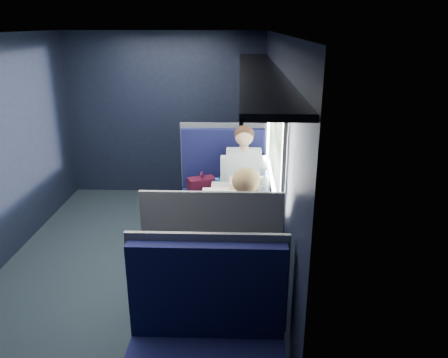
{
  "coord_description": "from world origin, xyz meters",
  "views": [
    {
      "loc": [
        1.04,
        -4.01,
        2.39
      ],
      "look_at": [
        0.9,
        0.0,
        0.95
      ],
      "focal_mm": 35.0,
      "sensor_mm": 36.0,
      "label": 1
    }
  ],
  "objects_px": {
    "seat_bay_near": "(222,196)",
    "man": "(244,178)",
    "cup": "(263,181)",
    "table": "(237,206)",
    "laptop": "(253,190)",
    "seat_bay_far": "(214,275)",
    "bottle_small": "(267,183)",
    "seat_row_front": "(225,172)",
    "woman": "(245,232)",
    "seat_row_back": "(206,355)"
  },
  "relations": [
    {
      "from": "woman",
      "to": "bottle_small",
      "type": "distance_m",
      "value": 0.94
    },
    {
      "from": "seat_bay_far",
      "to": "cup",
      "type": "relative_size",
      "value": 12.61
    },
    {
      "from": "seat_bay_near",
      "to": "seat_row_front",
      "type": "distance_m",
      "value": 0.93
    },
    {
      "from": "man",
      "to": "cup",
      "type": "distance_m",
      "value": 0.38
    },
    {
      "from": "man",
      "to": "laptop",
      "type": "xyz_separation_m",
      "value": [
        0.09,
        -0.61,
        0.09
      ]
    },
    {
      "from": "table",
      "to": "man",
      "type": "distance_m",
      "value": 0.7
    },
    {
      "from": "seat_bay_near",
      "to": "seat_row_front",
      "type": "height_order",
      "value": "seat_bay_near"
    },
    {
      "from": "bottle_small",
      "to": "seat_bay_far",
      "type": "bearing_deg",
      "value": -114.16
    },
    {
      "from": "seat_row_front",
      "to": "woman",
      "type": "relative_size",
      "value": 0.88
    },
    {
      "from": "table",
      "to": "seat_bay_far",
      "type": "height_order",
      "value": "seat_bay_far"
    },
    {
      "from": "seat_bay_far",
      "to": "bottle_small",
      "type": "xyz_separation_m",
      "value": [
        0.48,
        1.07,
        0.43
      ]
    },
    {
      "from": "seat_bay_far",
      "to": "seat_row_back",
      "type": "height_order",
      "value": "seat_bay_far"
    },
    {
      "from": "table",
      "to": "seat_bay_far",
      "type": "xyz_separation_m",
      "value": [
        -0.18,
        -0.87,
        -0.25
      ]
    },
    {
      "from": "man",
      "to": "cup",
      "type": "xyz_separation_m",
      "value": [
        0.21,
        -0.31,
        0.07
      ]
    },
    {
      "from": "laptop",
      "to": "cup",
      "type": "distance_m",
      "value": 0.32
    },
    {
      "from": "seat_row_back",
      "to": "laptop",
      "type": "distance_m",
      "value": 1.96
    },
    {
      "from": "seat_bay_far",
      "to": "table",
      "type": "bearing_deg",
      "value": 78.22
    },
    {
      "from": "seat_bay_near",
      "to": "seat_row_back",
      "type": "xyz_separation_m",
      "value": [
        0.01,
        -2.67,
        -0.01
      ]
    },
    {
      "from": "laptop",
      "to": "bottle_small",
      "type": "bearing_deg",
      "value": 37.63
    },
    {
      "from": "seat_bay_far",
      "to": "laptop",
      "type": "relative_size",
      "value": 3.81
    },
    {
      "from": "bottle_small",
      "to": "cup",
      "type": "relative_size",
      "value": 2.34
    },
    {
      "from": "seat_row_front",
      "to": "man",
      "type": "height_order",
      "value": "man"
    },
    {
      "from": "seat_bay_near",
      "to": "cup",
      "type": "height_order",
      "value": "seat_bay_near"
    },
    {
      "from": "laptop",
      "to": "seat_row_front",
      "type": "bearing_deg",
      "value": 101.37
    },
    {
      "from": "seat_row_back",
      "to": "bottle_small",
      "type": "height_order",
      "value": "seat_row_back"
    },
    {
      "from": "seat_bay_near",
      "to": "woman",
      "type": "height_order",
      "value": "woman"
    },
    {
      "from": "seat_bay_far",
      "to": "cup",
      "type": "bearing_deg",
      "value": 70.11
    },
    {
      "from": "man",
      "to": "laptop",
      "type": "bearing_deg",
      "value": -81.3
    },
    {
      "from": "seat_row_back",
      "to": "seat_bay_far",
      "type": "bearing_deg",
      "value": 90.0
    },
    {
      "from": "seat_bay_near",
      "to": "man",
      "type": "bearing_deg",
      "value": -33.74
    },
    {
      "from": "seat_bay_far",
      "to": "woman",
      "type": "xyz_separation_m",
      "value": [
        0.25,
        0.17,
        0.31
      ]
    },
    {
      "from": "seat_bay_far",
      "to": "man",
      "type": "height_order",
      "value": "man"
    },
    {
      "from": "seat_bay_near",
      "to": "seat_bay_far",
      "type": "bearing_deg",
      "value": -89.72
    },
    {
      "from": "bottle_small",
      "to": "table",
      "type": "bearing_deg",
      "value": -146.73
    },
    {
      "from": "seat_row_front",
      "to": "laptop",
      "type": "xyz_separation_m",
      "value": [
        0.34,
        -1.71,
        0.39
      ]
    },
    {
      "from": "table",
      "to": "laptop",
      "type": "xyz_separation_m",
      "value": [
        0.16,
        0.09,
        0.14
      ]
    },
    {
      "from": "table",
      "to": "seat_bay_far",
      "type": "bearing_deg",
      "value": -101.78
    },
    {
      "from": "table",
      "to": "laptop",
      "type": "bearing_deg",
      "value": 29.18
    },
    {
      "from": "table",
      "to": "bottle_small",
      "type": "height_order",
      "value": "bottle_small"
    },
    {
      "from": "laptop",
      "to": "bottle_small",
      "type": "height_order",
      "value": "same"
    },
    {
      "from": "seat_bay_near",
      "to": "cup",
      "type": "relative_size",
      "value": 12.61
    },
    {
      "from": "seat_bay_near",
      "to": "laptop",
      "type": "relative_size",
      "value": 3.81
    },
    {
      "from": "seat_bay_far",
      "to": "bottle_small",
      "type": "height_order",
      "value": "seat_bay_far"
    },
    {
      "from": "table",
      "to": "seat_bay_near",
      "type": "xyz_separation_m",
      "value": [
        -0.19,
        0.87,
        -0.24
      ]
    },
    {
      "from": "table",
      "to": "seat_bay_far",
      "type": "distance_m",
      "value": 0.93
    },
    {
      "from": "seat_row_back",
      "to": "woman",
      "type": "distance_m",
      "value": 1.16
    },
    {
      "from": "seat_row_front",
      "to": "seat_bay_far",
      "type": "bearing_deg",
      "value": -90.0
    },
    {
      "from": "seat_row_front",
      "to": "seat_bay_near",
      "type": "bearing_deg",
      "value": -90.53
    },
    {
      "from": "woman",
      "to": "bottle_small",
      "type": "height_order",
      "value": "woman"
    },
    {
      "from": "seat_bay_far",
      "to": "seat_row_front",
      "type": "relative_size",
      "value": 1.09
    }
  ]
}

